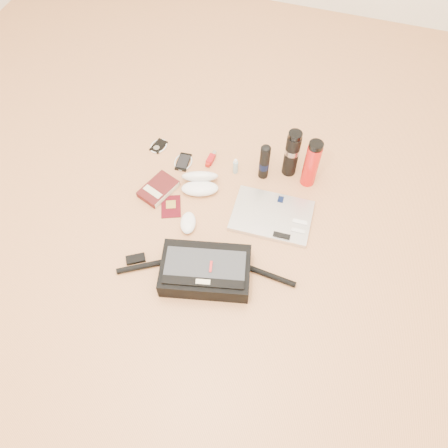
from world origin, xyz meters
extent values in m
plane|color=tan|center=(0.00, 0.00, 0.00)|extent=(4.00, 4.00, 0.00)
cube|color=black|center=(0.04, -0.20, 0.05)|extent=(0.43, 0.32, 0.09)
cube|color=#2F3137|center=(0.04, -0.21, 0.10)|extent=(0.37, 0.24, 0.01)
cube|color=black|center=(0.06, -0.28, 0.10)|extent=(0.34, 0.11, 0.01)
cube|color=#F3EBC2|center=(0.06, -0.28, 0.10)|extent=(0.06, 0.03, 0.01)
cube|color=red|center=(0.07, -0.21, 0.10)|extent=(0.02, 0.05, 0.01)
cylinder|color=black|center=(-0.24, -0.25, 0.01)|extent=(0.22, 0.15, 0.03)
cylinder|color=black|center=(0.31, -0.12, 0.01)|extent=(0.24, 0.05, 0.03)
cube|color=black|center=(-0.29, -0.23, 0.01)|extent=(0.10, 0.08, 0.02)
cube|color=silver|center=(0.24, 0.19, 0.01)|extent=(0.39, 0.28, 0.03)
cube|color=black|center=(0.26, 0.29, 0.03)|extent=(0.03, 0.04, 0.00)
cube|color=white|center=(0.38, 0.18, 0.03)|extent=(0.07, 0.02, 0.01)
cube|color=silver|center=(0.38, 0.13, 0.03)|extent=(0.06, 0.02, 0.01)
cube|color=black|center=(0.31, 0.08, 0.03)|extent=(0.08, 0.03, 0.01)
cube|color=#451112|center=(-0.34, 0.17, 0.02)|extent=(0.18, 0.22, 0.03)
cube|color=beige|center=(-0.28, 0.15, 0.02)|extent=(0.07, 0.17, 0.03)
cube|color=beige|center=(-0.36, 0.14, 0.03)|extent=(0.11, 0.07, 0.00)
cube|color=#45060E|center=(-0.25, 0.10, 0.00)|extent=(0.14, 0.16, 0.01)
cube|color=gold|center=(-0.25, 0.11, 0.01)|extent=(0.06, 0.06, 0.00)
ellipsoid|color=white|center=(-0.13, 0.02, 0.02)|extent=(0.11, 0.14, 0.04)
ellipsoid|color=white|center=(-0.14, 0.23, 0.03)|extent=(0.21, 0.15, 0.05)
ellipsoid|color=white|center=(-0.16, 0.29, 0.05)|extent=(0.21, 0.15, 0.11)
ellipsoid|color=black|center=(-0.18, 0.22, 0.03)|extent=(0.06, 0.05, 0.02)
ellipsoid|color=black|center=(-0.11, 0.24, 0.03)|extent=(0.06, 0.05, 0.02)
cylinder|color=black|center=(-0.14, 0.23, 0.03)|extent=(0.03, 0.01, 0.01)
cube|color=black|center=(-0.46, 0.45, 0.00)|extent=(0.08, 0.11, 0.01)
cylinder|color=#9E9FA1|center=(-0.46, 0.43, 0.01)|extent=(0.04, 0.04, 0.00)
torus|color=white|center=(-0.46, 0.45, 0.01)|extent=(0.10, 0.10, 0.01)
cube|color=black|center=(-0.29, 0.38, 0.01)|extent=(0.07, 0.12, 0.01)
cube|color=black|center=(-0.29, 0.38, 0.01)|extent=(0.06, 0.10, 0.00)
torus|color=silver|center=(-0.29, 0.38, 0.01)|extent=(0.10, 0.10, 0.01)
cube|color=#9F1016|center=(-0.15, 0.44, 0.01)|extent=(0.03, 0.06, 0.03)
cube|color=#A2160F|center=(-0.16, 0.40, 0.01)|extent=(0.02, 0.02, 0.02)
cylinder|color=#B8B8BB|center=(-0.15, 0.48, 0.01)|extent=(0.02, 0.04, 0.02)
cylinder|color=#97C2D1|center=(-0.01, 0.41, 0.04)|extent=(0.03, 0.03, 0.08)
cylinder|color=white|center=(-0.01, 0.41, 0.08)|extent=(0.02, 0.02, 0.02)
cylinder|color=silver|center=(-0.01, 0.41, 0.09)|extent=(0.01, 0.01, 0.01)
cylinder|color=black|center=(0.13, 0.43, 0.10)|extent=(0.06, 0.06, 0.20)
cylinder|color=black|center=(0.13, 0.43, 0.08)|extent=(0.06, 0.06, 0.04)
ellipsoid|color=black|center=(0.13, 0.43, 0.20)|extent=(0.06, 0.06, 0.02)
cylinder|color=black|center=(0.25, 0.49, 0.13)|extent=(0.08, 0.08, 0.25)
cylinder|color=#ABABAE|center=(0.25, 0.49, 0.16)|extent=(0.08, 0.08, 0.03)
cylinder|color=black|center=(0.25, 0.49, 0.27)|extent=(0.08, 0.08, 0.03)
cylinder|color=red|center=(0.36, 0.46, 0.13)|extent=(0.09, 0.09, 0.25)
cylinder|color=black|center=(0.36, 0.46, 0.27)|extent=(0.08, 0.08, 0.03)
camera|label=1|loc=(0.38, -1.00, 1.77)|focal=35.00mm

